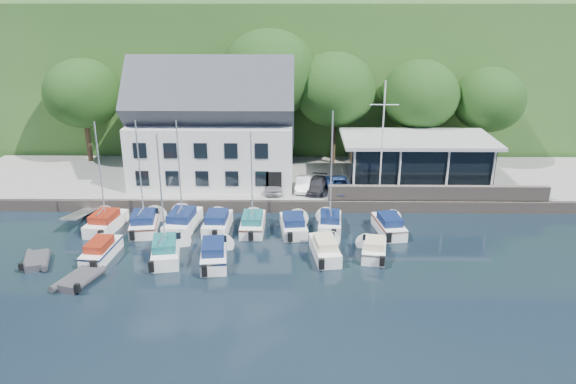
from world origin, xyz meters
name	(u,v)px	position (x,y,z in m)	size (l,w,h in m)	color
ground	(291,276)	(0.00, 0.00, 0.00)	(180.00, 180.00, 0.00)	black
quay	(292,181)	(0.00, 17.50, 0.50)	(60.00, 13.00, 1.00)	#9C9C96
quay_face	(292,207)	(0.00, 11.00, 0.50)	(60.00, 0.30, 1.00)	#6A5E55
hillside	(294,50)	(0.00, 62.00, 8.00)	(160.00, 75.00, 16.00)	#294F1D
harbor_building	(213,133)	(-7.00, 16.50, 5.35)	(14.40, 8.20, 8.70)	silver
club_pavilion	(416,160)	(11.00, 16.00, 3.05)	(13.20, 7.20, 4.10)	black
seawall	(438,193)	(12.00, 11.40, 1.60)	(18.00, 0.50, 1.20)	#6A5E55
gangway	(84,221)	(-16.50, 9.00, 0.00)	(1.20, 6.00, 1.40)	silver
car_silver	(273,184)	(-1.59, 13.30, 1.62)	(1.46, 3.63, 1.24)	silver
car_white	(303,184)	(1.00, 13.67, 1.56)	(1.18, 3.39, 1.12)	white
car_dgrey	(317,185)	(2.13, 13.41, 1.55)	(1.54, 3.78, 1.10)	#2F2E33
car_blue	(339,185)	(4.00, 13.23, 1.64)	(1.47, 3.73, 1.27)	#32519A
flagpole	(382,140)	(7.33, 12.43, 5.78)	(2.30, 0.20, 9.57)	silver
tree_0	(85,111)	(-20.34, 22.19, 6.08)	(7.44, 7.44, 10.17)	black
tree_1	(177,112)	(-11.10, 21.27, 6.21)	(7.63, 7.63, 10.43)	black
tree_2	(269,97)	(-2.25, 22.51, 7.45)	(9.44, 9.44, 12.91)	black
tree_3	(334,109)	(4.01, 21.94, 6.41)	(7.92, 7.92, 10.82)	black
tree_4	(419,113)	(12.17, 21.68, 6.07)	(7.42, 7.42, 10.14)	black
tree_5	(487,116)	(18.83, 21.91, 5.72)	(6.91, 6.91, 9.45)	black
boat_r1_0	(100,174)	(-14.12, 7.36, 4.46)	(1.98, 6.05, 8.93)	white
boat_r1_1	(140,174)	(-11.15, 7.27, 4.51)	(2.10, 6.03, 9.02)	white
boat_r1_2	(179,169)	(-8.29, 7.52, 4.76)	(2.12, 6.69, 9.52)	white
boat_r1_3	(217,221)	(-5.61, 7.30, 0.75)	(1.97, 5.67, 1.50)	white
boat_r1_4	(252,177)	(-2.94, 7.34, 4.24)	(1.87, 5.91, 8.48)	white
boat_r1_5	(293,223)	(0.16, 7.06, 0.70)	(1.93, 5.63, 1.39)	white
boat_r1_6	(331,176)	(2.94, 7.60, 4.25)	(1.85, 5.38, 8.49)	white
boat_r1_7	(389,223)	(7.33, 7.04, 0.73)	(1.79, 5.76, 1.45)	white
boat_r2_0	(101,249)	(-12.90, 2.47, 0.71)	(1.64, 5.80, 1.42)	white
boat_r2_1	(161,195)	(-8.51, 2.54, 4.57)	(1.95, 6.33, 9.14)	white
boat_r2_2	(214,251)	(-5.16, 2.03, 0.77)	(1.85, 6.37, 1.54)	white
boat_r2_3	(325,247)	(2.32, 2.92, 0.73)	(1.70, 5.90, 1.47)	white
boat_r2_4	(374,247)	(5.69, 2.95, 0.68)	(1.70, 4.59, 1.36)	white
dinghy_0	(36,259)	(-16.96, 1.55, 0.34)	(1.74, 2.90, 0.68)	#343338
dinghy_1	(78,278)	(-13.20, -1.07, 0.36)	(1.87, 3.12, 0.73)	#343338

